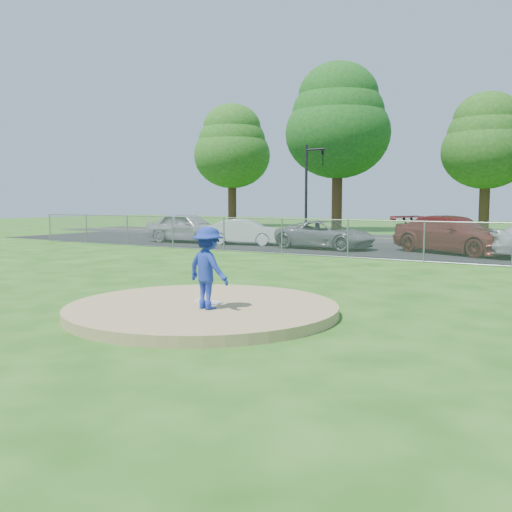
# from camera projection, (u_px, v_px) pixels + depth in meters

# --- Properties ---
(ground) EXTENTS (120.00, 120.00, 0.00)m
(ground) POSITION_uv_depth(u_px,v_px,m) (378.00, 266.00, 19.80)
(ground) COLOR #1D5011
(ground) RESTS_ON ground
(pitchers_mound) EXTENTS (5.40, 5.40, 0.20)m
(pitchers_mound) POSITION_uv_depth(u_px,v_px,m) (203.00, 309.00, 11.37)
(pitchers_mound) COLOR #9A8454
(pitchers_mound) RESTS_ON ground
(pitching_rubber) EXTENTS (0.60, 0.15, 0.04)m
(pitching_rubber) POSITION_uv_depth(u_px,v_px,m) (209.00, 302.00, 11.52)
(pitching_rubber) COLOR white
(pitching_rubber) RESTS_ON pitchers_mound
(chain_link_fence) EXTENTS (40.00, 0.06, 1.50)m
(chain_link_fence) POSITION_uv_depth(u_px,v_px,m) (397.00, 241.00, 21.41)
(chain_link_fence) COLOR gray
(chain_link_fence) RESTS_ON ground
(parking_lot) EXTENTS (50.00, 8.00, 0.01)m
(parking_lot) POSITION_uv_depth(u_px,v_px,m) (430.00, 252.00, 25.28)
(parking_lot) COLOR black
(parking_lot) RESTS_ON ground
(street) EXTENTS (60.00, 7.00, 0.01)m
(street) POSITION_uv_depth(u_px,v_px,m) (467.00, 241.00, 31.60)
(street) COLOR #242426
(street) RESTS_ON ground
(tree_far_left) EXTENTS (6.72, 6.72, 10.74)m
(tree_far_left) POSITION_uv_depth(u_px,v_px,m) (232.00, 146.00, 50.16)
(tree_far_left) COLOR #3C2315
(tree_far_left) RESTS_ON ground
(tree_left) EXTENTS (7.84, 7.84, 12.53)m
(tree_left) POSITION_uv_depth(u_px,v_px,m) (338.00, 120.00, 42.53)
(tree_left) COLOR #382214
(tree_left) RESTS_ON ground
(tree_center) EXTENTS (6.16, 6.16, 9.84)m
(tree_center) POSITION_uv_depth(u_px,v_px,m) (487.00, 140.00, 39.93)
(tree_center) COLOR #3D2616
(tree_center) RESTS_ON ground
(traffic_signal_left) EXTENTS (1.28, 0.20, 5.60)m
(traffic_signal_left) POSITION_uv_depth(u_px,v_px,m) (310.00, 182.00, 34.23)
(traffic_signal_left) COLOR black
(traffic_signal_left) RESTS_ON ground
(pitcher) EXTENTS (1.12, 0.80, 1.57)m
(pitcher) POSITION_uv_depth(u_px,v_px,m) (208.00, 268.00, 10.80)
(pitcher) COLOR #1B3198
(pitcher) RESTS_ON pitchers_mound
(traffic_cone) EXTENTS (0.37, 0.37, 0.71)m
(traffic_cone) POSITION_uv_depth(u_px,v_px,m) (316.00, 241.00, 26.79)
(traffic_cone) COLOR #DB560B
(traffic_cone) RESTS_ON parking_lot
(parked_car_silver) EXTENTS (4.84, 2.16, 1.62)m
(parked_car_silver) POSITION_uv_depth(u_px,v_px,m) (188.00, 227.00, 30.85)
(parked_car_silver) COLOR #A8A7AC
(parked_car_silver) RESTS_ON parking_lot
(parked_car_white) EXTENTS (4.16, 2.29, 1.30)m
(parked_car_white) POSITION_uv_depth(u_px,v_px,m) (245.00, 232.00, 29.24)
(parked_car_white) COLOR silver
(parked_car_white) RESTS_ON parking_lot
(parked_car_gray) EXTENTS (4.81, 2.42, 1.31)m
(parked_car_gray) POSITION_uv_depth(u_px,v_px,m) (325.00, 235.00, 26.72)
(parked_car_gray) COLOR slate
(parked_car_gray) RESTS_ON parking_lot
(parked_car_darkred) EXTENTS (5.99, 4.30, 1.61)m
(parked_car_darkred) POSITION_uv_depth(u_px,v_px,m) (454.00, 235.00, 24.30)
(parked_car_darkred) COLOR #5D1B17
(parked_car_darkred) RESTS_ON parking_lot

